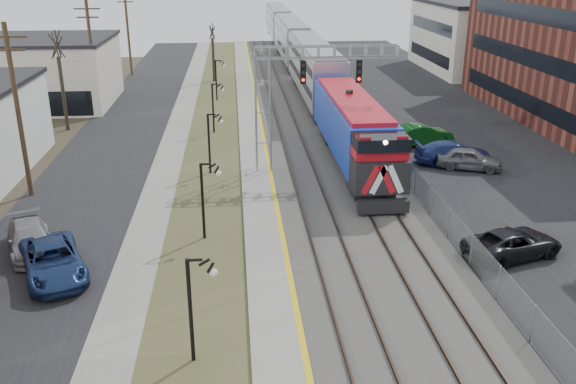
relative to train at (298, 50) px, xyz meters
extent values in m
cube|color=black|center=(-17.00, -29.17, -2.90)|extent=(7.00, 120.00, 0.04)
cube|color=gray|center=(-12.50, -29.17, -2.88)|extent=(2.00, 120.00, 0.08)
cube|color=#4B4F2A|center=(-9.50, -29.17, -2.89)|extent=(4.00, 120.00, 0.06)
cube|color=gray|center=(-6.50, -29.17, -2.80)|extent=(2.00, 120.00, 0.24)
cube|color=#595651|center=(-1.50, -29.17, -2.82)|extent=(8.00, 120.00, 0.20)
cube|color=black|center=(10.50, -29.17, -2.90)|extent=(16.00, 120.00, 0.04)
cube|color=gold|center=(-5.62, -29.17, -2.67)|extent=(0.24, 120.00, 0.01)
cube|color=#2D2119|center=(-4.25, -29.17, -2.64)|extent=(0.08, 120.00, 0.15)
cube|color=#2D2119|center=(-2.75, -29.17, -2.64)|extent=(0.08, 120.00, 0.15)
cube|color=#2D2119|center=(-0.75, -29.17, -2.64)|extent=(0.08, 120.00, 0.15)
cube|color=#2D2119|center=(0.75, -29.17, -2.64)|extent=(0.08, 120.00, 0.15)
cube|color=#1535AF|center=(0.00, -35.72, -0.44)|extent=(3.00, 17.00, 4.25)
cube|color=black|center=(0.00, -44.42, -2.22)|extent=(2.80, 0.50, 0.70)
cube|color=#94979D|center=(0.00, -15.42, 0.09)|extent=(3.00, 22.00, 5.33)
cube|color=#94979D|center=(0.00, 7.38, 0.09)|extent=(3.00, 22.00, 5.33)
cube|color=#94979D|center=(0.00, 30.18, 0.09)|extent=(3.00, 22.00, 5.33)
cube|color=gray|center=(-6.00, -36.17, 1.08)|extent=(1.00, 1.00, 8.00)
cube|color=gray|center=(-2.00, -36.17, 4.83)|extent=(9.00, 0.80, 0.80)
cube|color=black|center=(-3.50, -36.62, 3.68)|extent=(0.35, 0.25, 1.40)
cube|color=black|center=(0.00, -36.62, 3.68)|extent=(0.35, 0.25, 1.40)
cylinder|color=black|center=(-9.50, -56.17, -0.92)|extent=(0.14, 0.14, 4.00)
cylinder|color=black|center=(-9.50, -46.17, -0.92)|extent=(0.14, 0.14, 4.00)
cylinder|color=black|center=(-9.50, -36.17, -0.92)|extent=(0.14, 0.14, 4.00)
cylinder|color=black|center=(-9.50, -26.17, -0.92)|extent=(0.14, 0.14, 4.00)
cylinder|color=black|center=(-9.50, -14.17, -0.92)|extent=(0.14, 0.14, 4.00)
cylinder|color=#4C3823|center=(-20.00, -39.17, 2.08)|extent=(0.28, 0.28, 10.00)
cylinder|color=#4C3823|center=(-20.00, -19.17, 2.08)|extent=(0.28, 0.28, 10.00)
cylinder|color=#4C3823|center=(-20.00, 0.83, 2.08)|extent=(0.28, 0.28, 10.00)
cube|color=gray|center=(2.70, -29.17, -2.12)|extent=(0.04, 120.00, 1.60)
cube|color=silver|center=(-26.50, -14.17, 0.08)|extent=(14.00, 12.00, 6.00)
cube|color=silver|center=(24.50, 0.83, 1.08)|extent=(16.00, 18.00, 8.00)
cylinder|color=#382D23|center=(-21.50, -24.17, 0.06)|extent=(0.30, 0.30, 5.95)
cylinder|color=#382D23|center=(-10.00, -4.17, -0.47)|extent=(0.30, 0.30, 4.90)
imported|color=black|center=(5.00, -49.45, -2.25)|extent=(5.27, 3.61, 1.34)
imported|color=navy|center=(6.99, -35.55, -2.17)|extent=(5.18, 2.11, 1.50)
imported|color=slate|center=(7.61, -36.89, -2.20)|extent=(4.57, 3.08, 1.44)
imported|color=#0E4915|center=(6.06, -31.09, -2.12)|extent=(5.09, 2.68, 1.59)
imported|color=navy|center=(-15.96, -49.48, -2.19)|extent=(4.26, 5.79, 1.46)
imported|color=gray|center=(-17.71, -46.94, -2.24)|extent=(3.51, 5.05, 1.36)
camera|label=1|loc=(-7.80, -74.15, 10.24)|focal=38.00mm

